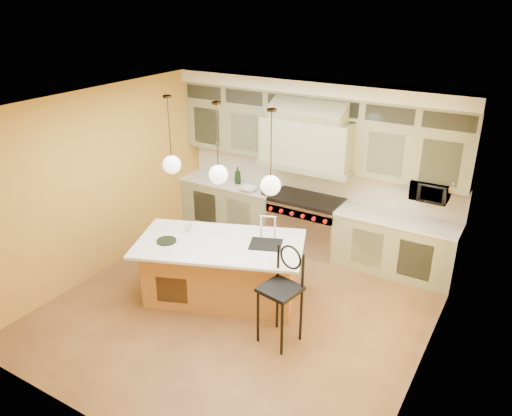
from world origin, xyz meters
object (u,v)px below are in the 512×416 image
Objects in this scene: kitchen_island at (222,268)px; counter_stool at (282,289)px; range at (306,223)px; microwave at (430,190)px.

kitchen_island is 1.32m from counter_stool.
microwave reaches higher than range.
microwave is (1.95, 0.11, 0.96)m from range.
range is 2.04m from kitchen_island.
range is 0.45× the size of kitchen_island.
counter_stool is at bearing -71.39° from range.
microwave reaches higher than kitchen_island.
kitchen_island reaches higher than range.
microwave is at bearing 3.12° from range.
kitchen_island is 4.87× the size of microwave.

